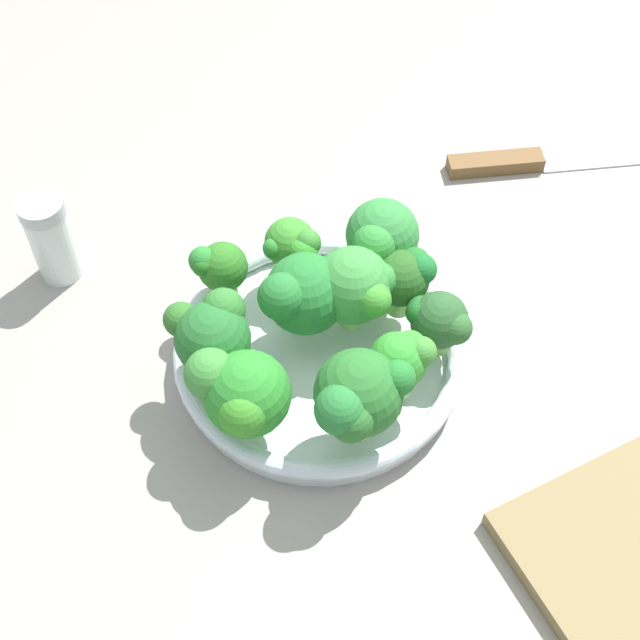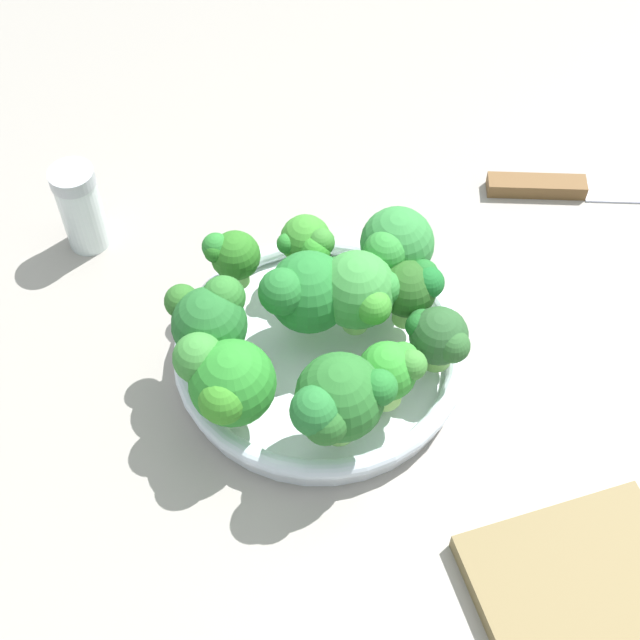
{
  "view_description": "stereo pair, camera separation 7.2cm",
  "coord_description": "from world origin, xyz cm",
  "views": [
    {
      "loc": [
        37.09,
        -30.1,
        62.98
      ],
      "look_at": [
        2.81,
        -3.42,
        5.9
      ],
      "focal_mm": 50.45,
      "sensor_mm": 36.0,
      "label": 1
    },
    {
      "loc": [
        41.01,
        -24.11,
        62.98
      ],
      "look_at": [
        2.81,
        -3.42,
        5.9
      ],
      "focal_mm": 50.45,
      "sensor_mm": 36.0,
      "label": 2
    }
  ],
  "objects": [
    {
      "name": "broccoli_floret_6",
      "position": [
        0.81,
        -3.44,
        7.41
      ],
      "size": [
        6.71,
        8.5,
        7.87
      ],
      "color": "#8FCA65",
      "rests_on": "bowl"
    },
    {
      "name": "pepper_shaker",
      "position": [
        -19.7,
        -15.88,
        4.51
      ],
      "size": [
        4.04,
        4.04,
        8.9
      ],
      "color": "silver",
      "rests_on": "ground_plane"
    },
    {
      "name": "knife",
      "position": [
        -2.64,
        29.15,
        0.55
      ],
      "size": [
        15.67,
        24.08,
        1.5
      ],
      "color": "silver",
      "rests_on": "ground_plane"
    },
    {
      "name": "broccoli_floret_8",
      "position": [
        8.78,
        3.89,
        6.04
      ],
      "size": [
        5.57,
        4.71,
        5.56
      ],
      "color": "#76B452",
      "rests_on": "bowl"
    },
    {
      "name": "broccoli_floret_5",
      "position": [
        4.19,
        4.26,
        6.92
      ],
      "size": [
        4.72,
        5.02,
        6.38
      ],
      "color": "#92D067",
      "rests_on": "bowl"
    },
    {
      "name": "broccoli_floret_1",
      "position": [
        2.81,
        0.06,
        7.56
      ],
      "size": [
        7.19,
        6.45,
        7.85
      ],
      "color": "#87C561",
      "rests_on": "bowl"
    },
    {
      "name": "broccoli_floret_7",
      "position": [
        10.04,
        -1.21,
        6.48
      ],
      "size": [
        4.6,
        5.2,
        6.04
      ],
      "color": "#9DD765",
      "rests_on": "bowl"
    },
    {
      "name": "broccoli_floret_2",
      "position": [
        -4.51,
        -0.66,
        6.37
      ],
      "size": [
        5.38,
        4.86,
        5.75
      ],
      "color": "#93D96B",
      "rests_on": "bowl"
    },
    {
      "name": "broccoli_floret_3",
      "position": [
        -0.7,
        -11.51,
        7.39
      ],
      "size": [
        6.55,
        6.48,
        7.44
      ],
      "color": "#83B658",
      "rests_on": "bowl"
    },
    {
      "name": "bowl",
      "position": [
        2.81,
        -3.42,
        1.48
      ],
      "size": [
        24.43,
        24.43,
        2.9
      ],
      "color": "white",
      "rests_on": "ground_plane"
    },
    {
      "name": "broccoli_floret_4",
      "position": [
        11.28,
        -6.58,
        7.93
      ],
      "size": [
        6.65,
        8.1,
        8.25
      ],
      "color": "#8ED064",
      "rests_on": "bowl"
    },
    {
      "name": "broccoli_floret_9",
      "position": [
        -6.52,
        -6.9,
        6.33
      ],
      "size": [
        4.26,
        4.68,
        5.56
      ],
      "color": "#96D86B",
      "rests_on": "bowl"
    },
    {
      "name": "broccoli_floret_0",
      "position": [
        -0.09,
        5.04,
        7.62
      ],
      "size": [
        6.41,
        6.74,
        7.83
      ],
      "color": "#90CB62",
      "rests_on": "bowl"
    },
    {
      "name": "broccoli_floret_10",
      "position": [
        5.25,
        -12.68,
        6.92
      ],
      "size": [
        7.66,
        6.87,
        7.14
      ],
      "color": "#9FD170",
      "rests_on": "bowl"
    },
    {
      "name": "ground_plane",
      "position": [
        0.0,
        0.0,
        -1.25
      ],
      "size": [
        130.0,
        130.0,
        2.5
      ],
      "primitive_type": "cube",
      "color": "gray"
    }
  ]
}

